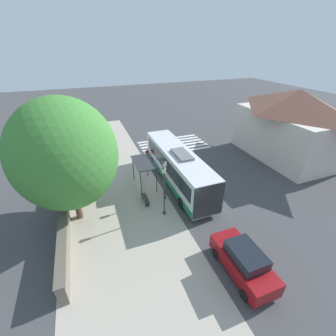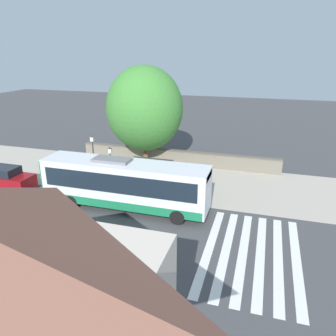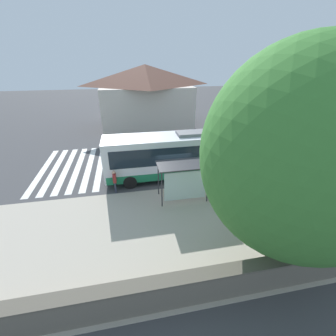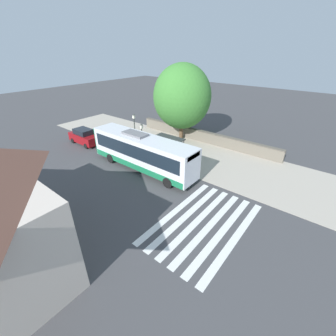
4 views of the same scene
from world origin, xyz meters
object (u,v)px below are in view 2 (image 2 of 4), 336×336
(bus_shelter, at_px, (151,166))
(shade_tree, at_px, (145,109))
(street_lamp_near, at_px, (111,166))
(street_lamp_far, at_px, (94,157))
(parked_car_behind_bus, at_px, (6,179))
(bus, at_px, (124,183))
(bench, at_px, (123,179))
(pedestrian, at_px, (202,195))

(bus_shelter, xyz_separation_m, shade_tree, (-5.97, -2.67, 3.42))
(street_lamp_near, bearing_deg, bus_shelter, 114.18)
(bus_shelter, distance_m, street_lamp_far, 4.76)
(street_lamp_far, xyz_separation_m, parked_car_behind_bus, (2.60, -6.69, -1.68))
(bus, height_order, bench, bus)
(bench, bearing_deg, parked_car_behind_bus, -67.04)
(bus, bearing_deg, street_lamp_near, -135.55)
(bus, relative_size, street_lamp_near, 3.11)
(street_lamp_near, bearing_deg, bench, 176.46)
(pedestrian, xyz_separation_m, bench, (-2.34, -7.18, -0.56))
(bus, bearing_deg, pedestrian, 106.74)
(street_lamp_near, bearing_deg, bus, 44.45)
(bus_shelter, distance_m, parked_car_behind_bus, 11.88)
(street_lamp_near, relative_size, parked_car_behind_bus, 0.85)
(bus_shelter, height_order, street_lamp_near, street_lamp_near)
(bus_shelter, distance_m, shade_tree, 7.38)
(bus, distance_m, street_lamp_near, 2.94)
(street_lamp_far, distance_m, shade_tree, 7.41)
(bus, height_order, parked_car_behind_bus, bus)
(bus, xyz_separation_m, street_lamp_far, (-2.83, -3.95, 0.72))
(bus_shelter, distance_m, street_lamp_near, 3.07)
(street_lamp_far, bearing_deg, shade_tree, 162.53)
(street_lamp_near, height_order, shade_tree, shade_tree)
(pedestrian, bearing_deg, parked_car_behind_bus, -85.15)
(parked_car_behind_bus, bearing_deg, pedestrian, 94.85)
(shade_tree, distance_m, parked_car_behind_bus, 13.42)
(street_lamp_near, distance_m, parked_car_behind_bus, 8.90)
(street_lamp_near, distance_m, street_lamp_far, 2.08)
(bus, relative_size, shade_tree, 1.25)
(street_lamp_far, bearing_deg, bench, 118.35)
(street_lamp_far, bearing_deg, bus_shelter, 96.10)
(pedestrian, distance_m, parked_car_behind_bus, 15.96)
(shade_tree, bearing_deg, pedestrian, 42.86)
(bus, height_order, street_lamp_near, street_lamp_near)
(pedestrian, xyz_separation_m, street_lamp_near, (-0.50, -7.30, 1.27))
(bench, relative_size, parked_car_behind_bus, 0.34)
(bench, bearing_deg, shade_tree, 179.87)
(bus, relative_size, pedestrian, 6.87)
(street_lamp_near, height_order, street_lamp_far, street_lamp_far)
(bus_shelter, bearing_deg, bench, -102.37)
(bus_shelter, xyz_separation_m, street_lamp_near, (1.26, -2.80, 0.14))
(street_lamp_near, bearing_deg, street_lamp_far, -111.51)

